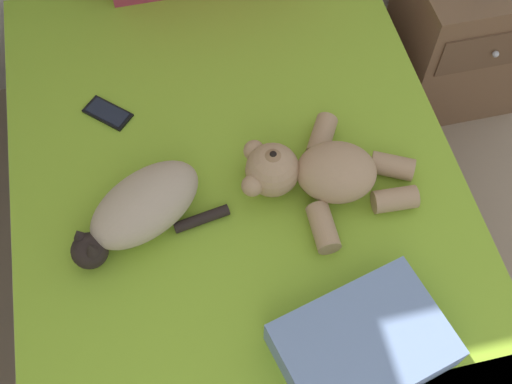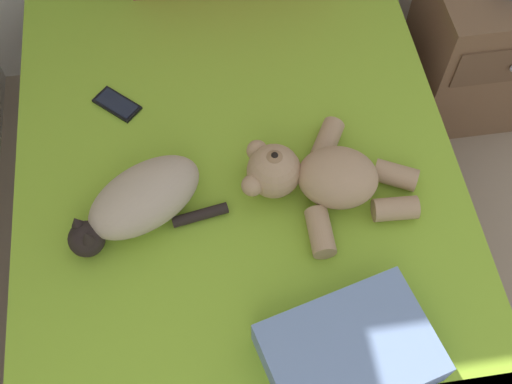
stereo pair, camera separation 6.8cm
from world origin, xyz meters
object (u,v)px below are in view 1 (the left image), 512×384
at_px(cat, 140,209).
at_px(cell_phone, 108,113).
at_px(bed, 240,226).
at_px(nightstand, 461,37).
at_px(throw_pillow, 362,346).
at_px(teddy_bear, 318,173).

relative_size(cat, cell_phone, 2.81).
distance_m(bed, nightstand, 1.19).
bearing_deg(bed, throw_pillow, -70.51).
bearing_deg(throw_pillow, teddy_bear, 87.31).
height_order(teddy_bear, nightstand, teddy_bear).
height_order(cat, nightstand, cat).
relative_size(cat, nightstand, 0.72).
bearing_deg(cell_phone, throw_pillow, -58.72).
bearing_deg(bed, cat, -167.35).
bearing_deg(cell_phone, cat, -81.50).
xyz_separation_m(teddy_bear, nightstand, (0.80, 0.67, -0.32)).
bearing_deg(nightstand, teddy_bear, -140.25).
relative_size(cell_phone, throw_pillow, 0.39).
height_order(cell_phone, throw_pillow, throw_pillow).
xyz_separation_m(bed, cat, (-0.29, -0.06, 0.35)).
bearing_deg(teddy_bear, nightstand, 39.75).
bearing_deg(bed, cell_phone, 135.67).
bearing_deg(throw_pillow, cell_phone, 121.28).
bearing_deg(teddy_bear, cat, -179.31).
xyz_separation_m(teddy_bear, cell_phone, (-0.56, 0.40, -0.07)).
bearing_deg(nightstand, throw_pillow, -125.34).
bearing_deg(teddy_bear, throw_pillow, -92.69).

